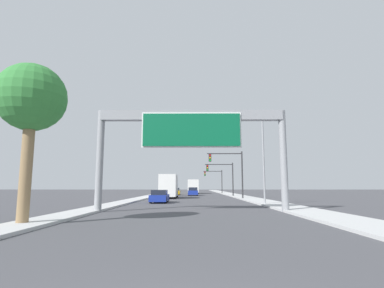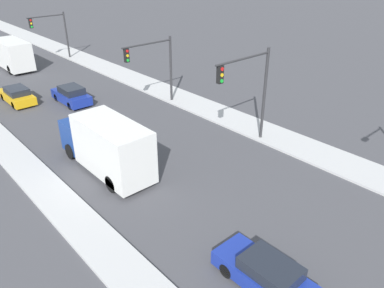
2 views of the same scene
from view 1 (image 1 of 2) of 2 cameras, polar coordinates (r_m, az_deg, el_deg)
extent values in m
cube|color=#BDBDBD|center=(63.39, 7.34, -9.47)|extent=(3.00, 120.00, 0.15)
cube|color=#BDBDBD|center=(63.38, -6.44, -9.48)|extent=(2.00, 120.00, 0.15)
cylinder|color=gray|center=(22.01, -17.17, -2.98)|extent=(0.50, 0.50, 7.11)
cylinder|color=gray|center=(21.91, 17.04, -2.97)|extent=(0.50, 0.50, 7.11)
cube|color=gray|center=(21.51, -0.10, 5.43)|extent=(12.90, 0.60, 0.70)
cube|color=white|center=(20.98, -0.11, 2.70)|extent=(6.98, 0.08, 2.50)
cube|color=#0A5B38|center=(20.93, -0.11, 2.73)|extent=(6.78, 0.16, 2.30)
cube|color=navy|center=(32.70, -6.18, -10.16)|extent=(1.75, 4.32, 0.67)
cube|color=#1E232D|center=(32.47, -6.20, -9.13)|extent=(1.54, 2.25, 0.52)
cylinder|color=black|center=(34.13, -7.22, -10.37)|extent=(0.22, 0.64, 0.64)
cylinder|color=black|center=(33.97, -4.62, -10.42)|extent=(0.22, 0.64, 0.64)
cylinder|color=black|center=(31.48, -7.87, -10.57)|extent=(0.22, 0.64, 0.64)
cylinder|color=black|center=(31.30, -5.05, -10.62)|extent=(0.22, 0.64, 0.64)
cube|color=navy|center=(56.51, 0.20, -9.23)|extent=(1.83, 4.28, 0.77)
cube|color=#1E232D|center=(56.29, 0.20, -8.55)|extent=(1.61, 2.22, 0.58)
cylinder|color=black|center=(57.85, -0.60, -9.44)|extent=(0.22, 0.64, 0.64)
cylinder|color=black|center=(57.84, 1.01, -9.44)|extent=(0.22, 0.64, 0.64)
cylinder|color=black|center=(55.20, -0.65, -9.50)|extent=(0.22, 0.64, 0.64)
cylinder|color=black|center=(55.19, 1.04, -9.50)|extent=(0.22, 0.64, 0.64)
cube|color=gold|center=(59.92, -3.18, -9.18)|extent=(1.79, 4.41, 0.69)
cube|color=#1E232D|center=(59.69, -3.19, -8.60)|extent=(1.57, 2.29, 0.53)
cylinder|color=black|center=(61.35, -3.84, -9.34)|extent=(0.22, 0.64, 0.64)
cylinder|color=black|center=(61.25, -2.36, -9.35)|extent=(0.22, 0.64, 0.64)
cylinder|color=black|center=(58.62, -4.04, -9.40)|extent=(0.22, 0.64, 0.64)
cylinder|color=black|center=(58.52, -2.49, -9.41)|extent=(0.22, 0.64, 0.64)
cube|color=yellow|center=(74.24, 0.24, -8.40)|extent=(2.25, 2.23, 1.89)
cube|color=silver|center=(70.26, 0.24, -8.01)|extent=(2.45, 5.73, 2.92)
cylinder|color=black|center=(74.15, -0.60, -8.98)|extent=(0.28, 1.00, 1.00)
cylinder|color=black|center=(74.15, 1.09, -8.98)|extent=(0.28, 1.00, 1.00)
cylinder|color=black|center=(68.85, -0.68, -9.06)|extent=(0.28, 1.00, 1.00)
cylinder|color=black|center=(68.85, 1.15, -9.06)|extent=(0.28, 1.00, 1.00)
cube|color=navy|center=(47.55, -4.10, -8.54)|extent=(2.17, 2.11, 2.01)
cube|color=silver|center=(43.79, -4.48, -7.88)|extent=(2.36, 5.43, 3.09)
cylinder|color=black|center=(47.55, -5.39, -9.50)|extent=(0.28, 1.00, 1.00)
cylinder|color=black|center=(47.39, -2.85, -9.53)|extent=(0.28, 1.00, 1.00)
cylinder|color=black|center=(42.56, -6.07, -9.67)|extent=(0.28, 1.00, 1.00)
cylinder|color=black|center=(42.38, -3.24, -9.70)|extent=(0.28, 1.00, 1.00)
cylinder|color=#2D2D30|center=(41.47, 9.55, -5.86)|extent=(0.20, 0.20, 6.48)
cylinder|color=#2D2D30|center=(41.37, 6.20, -1.83)|extent=(4.75, 0.14, 0.14)
cube|color=black|center=(41.16, 3.44, -2.64)|extent=(0.35, 0.28, 1.05)
cylinder|color=red|center=(41.03, 3.45, -2.13)|extent=(0.22, 0.04, 0.22)
cylinder|color=yellow|center=(41.00, 3.46, -2.62)|extent=(0.22, 0.04, 0.22)
cylinder|color=green|center=(40.97, 3.46, -3.10)|extent=(0.22, 0.04, 0.22)
cylinder|color=#2D2D30|center=(51.35, 7.79, -6.72)|extent=(0.20, 0.20, 5.70)
cylinder|color=#2D2D30|center=(51.22, 5.14, -3.90)|extent=(4.66, 0.14, 0.14)
cube|color=black|center=(51.06, 2.95, -4.56)|extent=(0.35, 0.28, 1.05)
cylinder|color=red|center=(50.92, 2.95, -4.15)|extent=(0.22, 0.04, 0.22)
cylinder|color=yellow|center=(50.90, 2.96, -4.55)|extent=(0.22, 0.04, 0.22)
cylinder|color=green|center=(50.88, 2.96, -4.94)|extent=(0.22, 0.04, 0.22)
cylinder|color=#2D2D30|center=(71.23, 5.72, -7.17)|extent=(0.20, 0.20, 5.51)
cylinder|color=#2D2D30|center=(71.14, 3.94, -5.21)|extent=(4.33, 0.14, 0.14)
cube|color=black|center=(71.02, 2.48, -5.68)|extent=(0.35, 0.28, 1.05)
cylinder|color=red|center=(70.88, 2.48, -5.39)|extent=(0.22, 0.04, 0.22)
cylinder|color=yellow|center=(70.86, 2.48, -5.67)|extent=(0.22, 0.04, 0.22)
cylinder|color=green|center=(70.85, 2.48, -5.96)|extent=(0.22, 0.04, 0.22)
cylinder|color=#8C704C|center=(15.76, -28.94, -2.63)|extent=(0.52, 0.52, 5.94)
sphere|color=#337F38|center=(16.26, -28.23, 7.85)|extent=(3.21, 3.21, 3.21)
cylinder|color=gray|center=(29.50, 13.47, -3.09)|extent=(0.18, 0.18, 8.36)
cylinder|color=gray|center=(29.84, 10.79, 4.61)|extent=(2.58, 0.12, 0.12)
cube|color=#B2B2A8|center=(29.61, 8.33, 4.45)|extent=(0.60, 0.28, 0.20)
camera|label=2|loc=(31.17, -24.81, 11.88)|focal=35.00mm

